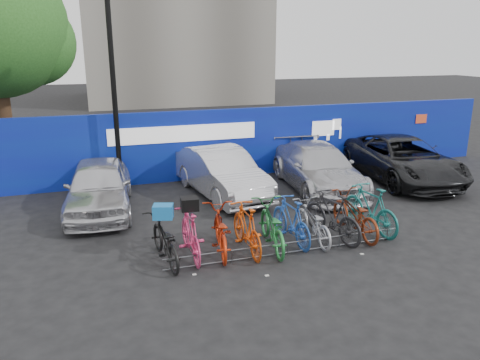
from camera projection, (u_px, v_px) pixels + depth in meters
name	position (u px, v px, depth m)	size (l,w,h in m)	color
ground	(277.00, 244.00, 11.03)	(100.00, 100.00, 0.00)	black
hoarding	(213.00, 144.00, 16.18)	(22.00, 0.18, 2.40)	navy
tree	(0.00, 29.00, 16.81)	(5.40, 5.20, 7.80)	#382314
lamppost	(114.00, 88.00, 14.11)	(0.25, 0.50, 6.11)	black
bike_rack	(288.00, 248.00, 10.44)	(5.60, 0.03, 0.30)	#595B60
car_0	(99.00, 186.00, 13.02)	(1.72, 4.28, 1.46)	silver
car_1	(222.00, 173.00, 14.41)	(1.54, 4.41, 1.45)	silver
car_2	(318.00, 168.00, 15.05)	(2.00, 4.91, 1.42)	#BBBAC0
car_3	(402.00, 159.00, 16.06)	(2.45, 5.32, 1.48)	black
bike_0	(165.00, 240.00, 9.98)	(0.67, 1.93, 1.01)	black
bike_1	(190.00, 234.00, 10.21)	(0.52, 1.85, 1.11)	#EA3972
bike_2	(220.00, 231.00, 10.47)	(0.69, 1.97, 1.03)	#B2290C
bike_3	(247.00, 228.00, 10.48)	(0.53, 1.88, 1.13)	#DE4B0E
bike_4	(271.00, 226.00, 10.68)	(0.71, 2.05, 1.08)	#227A36
bike_5	(291.00, 220.00, 10.98)	(0.52, 1.84, 1.10)	#2352B4
bike_6	(313.00, 222.00, 11.08)	(0.63, 1.80, 0.95)	#98999E
bike_7	(332.00, 216.00, 11.16)	(0.55, 1.96, 1.18)	black
bike_8	(355.00, 215.00, 11.42)	(0.70, 2.01, 1.06)	maroon
bike_9	(370.00, 209.00, 11.64)	(0.56, 1.99, 1.20)	#1B6F6B
cargo_crate	(163.00, 212.00, 9.80)	(0.41, 0.31, 0.29)	#186AB4
cargo_topcase	(190.00, 204.00, 10.01)	(0.37, 0.33, 0.27)	black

